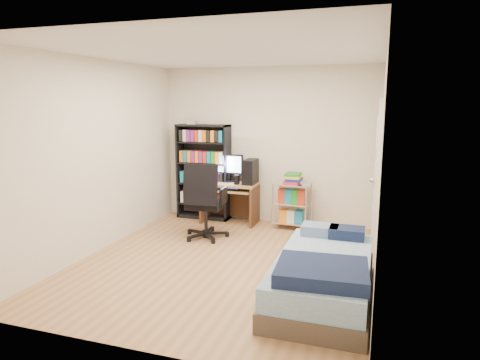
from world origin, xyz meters
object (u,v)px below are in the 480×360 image
(media_shelf, at_px, (204,171))
(bed, at_px, (323,275))
(computer_desk, at_px, (236,186))
(office_chair, at_px, (205,215))

(media_shelf, distance_m, bed, 3.40)
(computer_desk, bearing_deg, media_shelf, 170.86)
(media_shelf, bearing_deg, computer_desk, -9.14)
(computer_desk, height_order, office_chair, computer_desk)
(media_shelf, relative_size, computer_desk, 1.48)
(computer_desk, bearing_deg, office_chair, -99.34)
(computer_desk, distance_m, office_chair, 0.98)
(media_shelf, xyz_separation_m, office_chair, (0.45, -1.03, -0.46))
(media_shelf, xyz_separation_m, bed, (2.32, -2.42, -0.58))
(media_shelf, relative_size, bed, 0.88)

